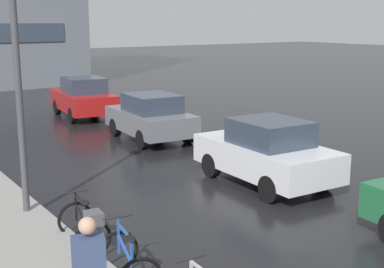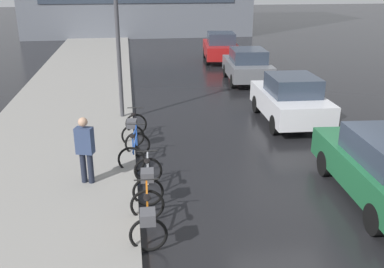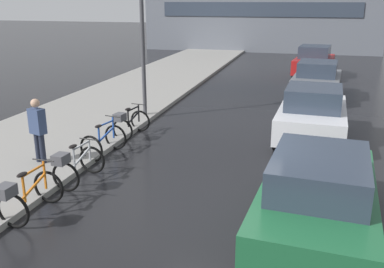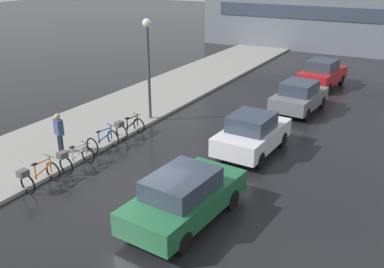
{
  "view_description": "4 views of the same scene",
  "coord_description": "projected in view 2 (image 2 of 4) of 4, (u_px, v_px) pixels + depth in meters",
  "views": [
    {
      "loc": [
        -7.15,
        -4.55,
        4.11
      ],
      "look_at": [
        -0.56,
        5.07,
        1.61
      ],
      "focal_mm": 50.0,
      "sensor_mm": 36.0,
      "label": 1
    },
    {
      "loc": [
        -3.66,
        -8.42,
        4.82
      ],
      "look_at": [
        -2.17,
        1.51,
        1.12
      ],
      "focal_mm": 40.0,
      "sensor_mm": 36.0,
      "label": 2
    },
    {
      "loc": [
        1.64,
        -7.64,
        4.1
      ],
      "look_at": [
        -0.99,
        1.91,
        0.98
      ],
      "focal_mm": 40.0,
      "sensor_mm": 36.0,
      "label": 3
    },
    {
      "loc": [
        7.6,
        -10.02,
        7.25
      ],
      "look_at": [
        0.53,
        2.55,
        1.48
      ],
      "focal_mm": 40.0,
      "sensor_mm": 36.0,
      "label": 4
    }
  ],
  "objects": [
    {
      "name": "bicycle_farthest",
      "position": [
        134.0,
        127.0,
        13.08
      ],
      "size": [
        0.82,
        1.47,
        0.95
      ],
      "color": "black",
      "rests_on": "ground"
    },
    {
      "name": "bicycle_third",
      "position": [
        135.0,
        150.0,
        11.56
      ],
      "size": [
        0.91,
        1.26,
        1.01
      ],
      "color": "black",
      "rests_on": "ground"
    },
    {
      "name": "ground_plane",
      "position": [
        293.0,
        196.0,
        9.99
      ],
      "size": [
        140.0,
        140.0,
        0.0
      ],
      "primitive_type": "plane",
      "color": "black"
    },
    {
      "name": "car_grey",
      "position": [
        247.0,
        66.0,
        20.49
      ],
      "size": [
        2.18,
        3.91,
        1.61
      ],
      "color": "slate",
      "rests_on": "ground"
    },
    {
      "name": "bicycle_nearest",
      "position": [
        148.0,
        217.0,
        8.18
      ],
      "size": [
        0.76,
        1.43,
        1.0
      ],
      "color": "black",
      "rests_on": "ground"
    },
    {
      "name": "pedestrian",
      "position": [
        85.0,
        149.0,
        10.06
      ],
      "size": [
        0.45,
        0.35,
        1.79
      ],
      "color": "#1E2333",
      "rests_on": "ground"
    },
    {
      "name": "streetlamp",
      "position": [
        117.0,
        24.0,
        14.15
      ],
      "size": [
        0.41,
        0.41,
        4.93
      ],
      "color": "#424247",
      "rests_on": "ground"
    },
    {
      "name": "bicycle_second",
      "position": [
        148.0,
        178.0,
        9.75
      ],
      "size": [
        0.76,
        1.45,
        0.98
      ],
      "color": "black",
      "rests_on": "ground"
    },
    {
      "name": "sidewalk_kerb",
      "position": [
        75.0,
        94.0,
        18.41
      ],
      "size": [
        4.8,
        60.0,
        0.14
      ],
      "primitive_type": "cube",
      "color": "gray",
      "rests_on": "ground"
    },
    {
      "name": "car_red",
      "position": [
        221.0,
        47.0,
        25.59
      ],
      "size": [
        2.31,
        4.14,
        1.72
      ],
      "color": "#AD1919",
      "rests_on": "ground"
    },
    {
      "name": "car_white",
      "position": [
        290.0,
        99.0,
        14.8
      ],
      "size": [
        2.06,
        3.97,
        1.68
      ],
      "color": "silver",
      "rests_on": "ground"
    }
  ]
}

